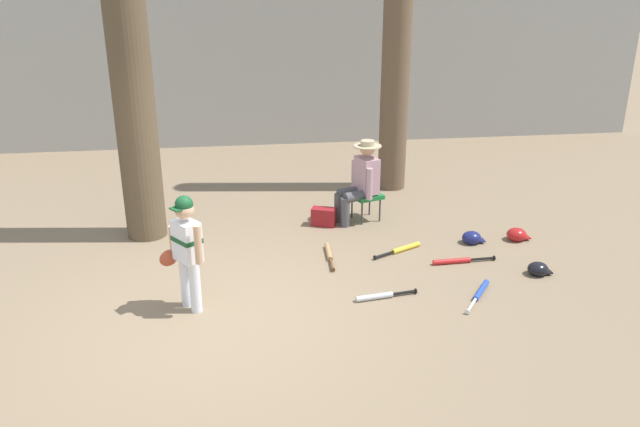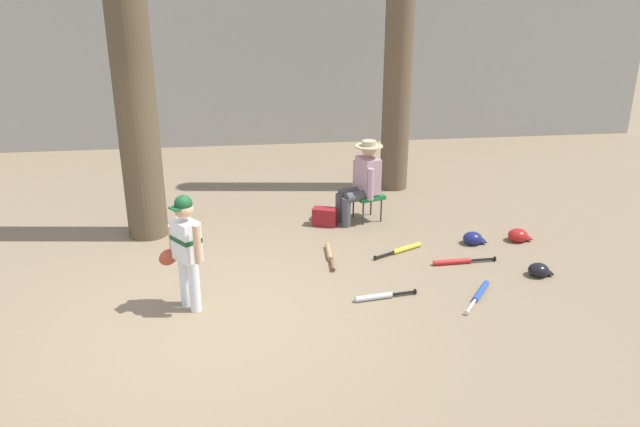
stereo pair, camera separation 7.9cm
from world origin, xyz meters
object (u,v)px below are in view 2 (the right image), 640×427
(seated_spectator, at_px, (362,179))
(bat_red_barrel, at_px, (457,261))
(handbag_beside_stool, at_px, (325,217))
(bat_blue_youth, at_px, (479,293))
(folding_stool, at_px, (367,196))
(batting_helmet_black, at_px, (539,270))
(bat_wood_tan, at_px, (329,254))
(batting_helmet_navy, at_px, (473,238))
(tree_behind_spectator, at_px, (400,25))
(tree_near_player, at_px, (127,19))
(young_ballplayer, at_px, (185,245))
(batting_helmet_red, at_px, (518,235))
(bat_aluminum_silver, at_px, (379,296))
(bat_yellow_trainer, at_px, (403,249))

(seated_spectator, xyz_separation_m, bat_red_barrel, (0.93, -1.59, -0.61))
(handbag_beside_stool, height_order, bat_blue_youth, handbag_beside_stool)
(folding_stool, xyz_separation_m, bat_blue_youth, (0.82, -2.47, -0.33))
(batting_helmet_black, bearing_deg, bat_wood_tan, 160.35)
(bat_red_barrel, bearing_deg, seated_spectator, 120.34)
(batting_helmet_navy, relative_size, batting_helmet_black, 1.04)
(tree_behind_spectator, bearing_deg, tree_near_player, -157.54)
(young_ballplayer, height_order, bat_blue_youth, young_ballplayer)
(tree_near_player, xyz_separation_m, bat_wood_tan, (2.41, -1.04, -2.85))
(bat_blue_youth, bearing_deg, seated_spectator, 110.49)
(tree_behind_spectator, bearing_deg, bat_blue_youth, -88.67)
(bat_red_barrel, bearing_deg, batting_helmet_red, 29.66)
(bat_wood_tan, distance_m, bat_aluminum_silver, 1.27)
(tree_near_player, relative_size, batting_helmet_black, 22.05)
(tree_near_player, bearing_deg, seated_spectator, 2.48)
(bat_wood_tan, relative_size, batting_helmet_black, 2.58)
(bat_wood_tan, height_order, bat_yellow_trainer, same)
(batting_helmet_navy, bearing_deg, bat_blue_youth, -106.67)
(seated_spectator, relative_size, bat_red_barrel, 1.46)
(bat_red_barrel, bearing_deg, batting_helmet_navy, 54.99)
(tree_near_player, bearing_deg, batting_helmet_navy, -11.35)
(tree_near_player, height_order, batting_helmet_red, tree_near_player)
(tree_near_player, height_order, tree_behind_spectator, tree_near_player)
(bat_blue_youth, xyz_separation_m, batting_helmet_black, (0.89, 0.41, 0.04))
(tree_near_player, bearing_deg, bat_wood_tan, -23.29)
(bat_blue_youth, xyz_separation_m, bat_red_barrel, (0.02, 0.85, 0.00))
(young_ballplayer, relative_size, batting_helmet_red, 4.07)
(handbag_beside_stool, bearing_deg, tree_near_player, -179.48)
(bat_red_barrel, bearing_deg, bat_yellow_trainer, 142.41)
(seated_spectator, bearing_deg, bat_wood_tan, -118.41)
(young_ballplayer, bearing_deg, bat_aluminum_silver, -2.07)
(tree_behind_spectator, bearing_deg, bat_yellow_trainer, -100.27)
(young_ballplayer, distance_m, bat_aluminum_silver, 2.21)
(folding_stool, distance_m, batting_helmet_red, 2.17)
(bat_blue_youth, distance_m, bat_red_barrel, 0.85)
(bat_aluminum_silver, bearing_deg, tree_behind_spectator, 74.56)
(bat_yellow_trainer, bearing_deg, batting_helmet_black, -31.51)
(bat_yellow_trainer, xyz_separation_m, bat_red_barrel, (0.58, -0.45, -0.00))
(bat_red_barrel, bearing_deg, folding_stool, 117.32)
(young_ballplayer, xyz_separation_m, bat_yellow_trainer, (2.68, 1.15, -0.71))
(handbag_beside_stool, bearing_deg, bat_yellow_trainer, -48.94)
(batting_helmet_red, distance_m, batting_helmet_black, 1.06)
(bat_red_barrel, distance_m, batting_helmet_black, 0.98)
(bat_wood_tan, height_order, batting_helmet_black, batting_helmet_black)
(bat_yellow_trainer, xyz_separation_m, batting_helmet_red, (1.64, 0.15, 0.05))
(tree_near_player, bearing_deg, tree_behind_spectator, 22.46)
(folding_stool, distance_m, batting_helmet_navy, 1.65)
(bat_red_barrel, bearing_deg, young_ballplayer, -167.86)
(handbag_beside_stool, bearing_deg, batting_helmet_black, -39.29)
(tree_behind_spectator, xyz_separation_m, bat_wood_tan, (-1.45, -2.63, -2.62))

